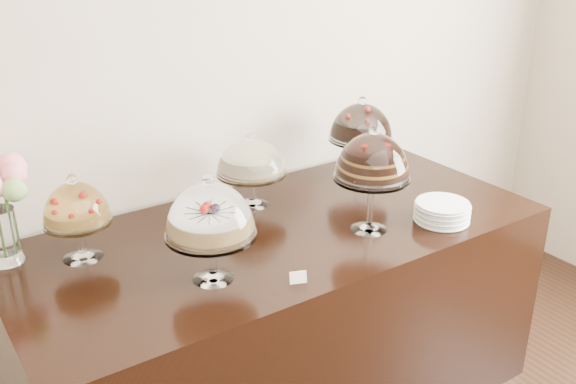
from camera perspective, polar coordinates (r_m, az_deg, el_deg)
wall_back at (r=2.81m, az=-10.86°, el=10.94°), size 5.00×0.04×3.00m
display_counter at (r=2.87m, az=-0.57°, el=-11.30°), size 2.20×1.00×0.90m
cake_stand_sugar_sponge at (r=2.19m, az=-6.95°, el=-2.02°), size 0.32×0.32×0.40m
cake_stand_choco_layer at (r=2.54m, az=7.52°, el=2.80°), size 0.31×0.31×0.44m
cake_stand_cheesecake at (r=2.79m, az=-3.29°, el=2.84°), size 0.31×0.31×0.34m
cake_stand_dark_choco at (r=3.08m, az=6.52°, el=5.91°), size 0.31×0.31×0.41m
cake_stand_fruit_tart at (r=2.46m, az=-18.32°, el=-1.34°), size 0.25×0.25×0.34m
plate_stack at (r=2.76m, az=13.54°, el=-1.72°), size 0.23×0.23×0.08m
price_card_left at (r=2.26m, az=0.90°, el=-7.60°), size 0.06×0.04×0.04m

